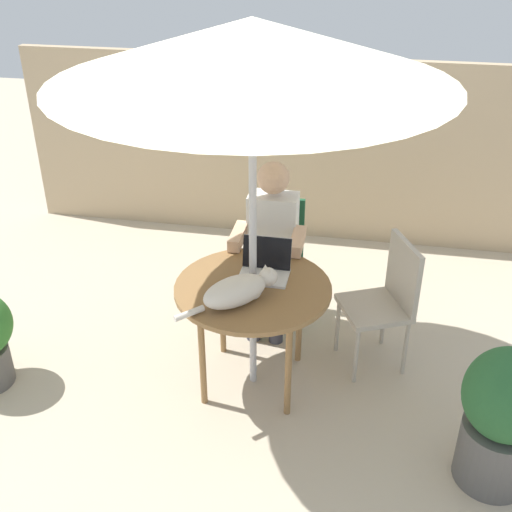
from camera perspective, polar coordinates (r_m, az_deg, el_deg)
name	(u,v)px	position (r m, az deg, el deg)	size (l,w,h in m)	color
ground_plane	(253,379)	(4.20, -0.26, -11.11)	(14.00, 14.00, 0.00)	#BCAD93
fence_back	(298,151)	(5.61, 3.84, 9.49)	(4.96, 0.08, 1.62)	tan
patio_table	(253,295)	(3.80, -0.28, -3.57)	(0.95, 0.95, 0.72)	olive
patio_umbrella	(252,51)	(3.24, -0.34, 18.08)	(2.08, 2.08, 2.25)	#B7B7BC
chair_occupied	(274,249)	(4.56, 1.67, 0.61)	(0.40, 0.40, 0.89)	#194C2D
chair_empty	(387,295)	(4.14, 11.80, -3.45)	(0.53, 0.53, 0.89)	#B2A899
person_seated	(271,239)	(4.35, 1.37, 1.57)	(0.48, 0.48, 1.23)	white
laptop	(265,264)	(3.86, 0.86, -0.74)	(0.30, 0.25, 0.21)	silver
cat	(239,290)	(3.57, -1.58, -3.12)	(0.52, 0.46, 0.17)	silver
potted_plant_near_fence	(504,415)	(3.54, 21.51, -13.27)	(0.46, 0.46, 0.83)	#595654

